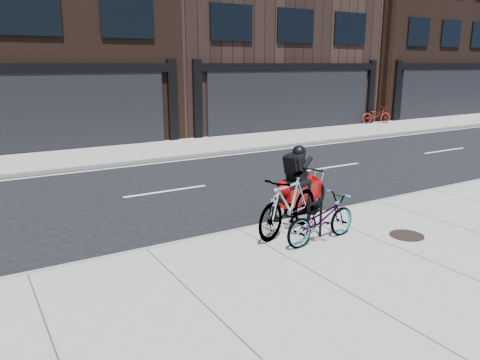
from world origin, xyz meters
TOP-DOWN VIEW (x-y plane):
  - ground at (0.00, 0.00)m, footprint 120.00×120.00m
  - sidewalk_near at (0.00, -5.00)m, footprint 60.00×6.00m
  - sidewalk_far at (0.00, 7.75)m, footprint 60.00×3.50m
  - building_mideast at (10.00, 14.50)m, footprint 12.00×10.00m
  - building_east at (22.00, 14.50)m, footprint 10.00×10.00m
  - bike_rack at (0.96, -3.13)m, footprint 0.44×0.14m
  - bicycle_front at (0.97, -3.29)m, footprint 1.75×0.75m
  - bicycle_rear at (0.74, -2.60)m, footprint 2.06×1.21m
  - motorcycle at (1.87, -1.56)m, footprint 2.16×1.04m
  - bicycle_far at (15.51, 9.00)m, footprint 1.88×1.04m
  - manhole_cover at (2.63, -3.95)m, footprint 0.86×0.86m

SIDE VIEW (x-z plane):
  - ground at x=0.00m, z-range 0.00..0.00m
  - sidewalk_near at x=0.00m, z-range 0.00..0.13m
  - sidewalk_far at x=0.00m, z-range 0.00..0.13m
  - manhole_cover at x=2.63m, z-range 0.13..0.15m
  - bike_rack at x=0.96m, z-range 0.20..0.95m
  - bicycle_front at x=0.97m, z-range 0.13..1.02m
  - bicycle_far at x=15.51m, z-range 0.13..1.07m
  - motorcycle at x=1.87m, z-range -0.16..1.52m
  - bicycle_rear at x=0.74m, z-range 0.13..1.33m
  - building_mideast at x=10.00m, z-range 0.00..12.50m
  - building_east at x=22.00m, z-range 0.00..13.00m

